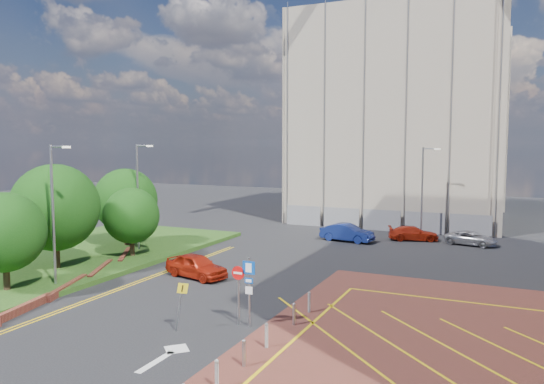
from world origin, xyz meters
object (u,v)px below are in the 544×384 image
Objects in this scene: warning_sign at (180,300)px; car_red_back at (413,233)px; car_silver_back at (471,238)px; tree_a at (4,232)px; car_red_left at (196,266)px; tree_b at (55,208)px; lamp_left_far at (138,192)px; lamp_back at (423,188)px; sign_cluster at (245,284)px; tree_d at (126,200)px; tree_c at (131,216)px; car_blue_back at (347,233)px; lamp_left_near at (54,209)px.

warning_sign is 0.53× the size of car_red_back.
car_silver_back is (4.70, -0.19, -0.05)m from car_red_back.
tree_a is 1.24× the size of car_red_left.
tree_b is at bearing 120.53° from car_red_left.
lamp_left_far reaches higher than lamp_back.
warning_sign is (12.04, -0.87, -2.07)m from tree_a.
sign_cluster is at bearing 154.89° from car_red_back.
car_silver_back is at bearing -24.41° from car_red_left.
sign_cluster is 1.42× the size of warning_sign.
warning_sign is at bearing -140.64° from sign_cluster.
sign_cluster is (16.80, -12.02, -1.92)m from tree_d.
lamp_back is at bearing -12.74° from car_red_left.
tree_a is 10.02m from tree_c.
warning_sign reaches higher than car_blue_back.
lamp_left_near is 13.04m from sign_cluster.
tree_c is 2.18× the size of warning_sign.
tree_a is at bearing -92.86° from tree_c.
car_red_back is (5.61, 26.93, -0.82)m from warning_sign.
tree_c is 16.53m from sign_cluster.
tree_d is 1.40× the size of car_red_left.
car_red_back is at bearing 82.38° from sign_cluster.
lamp_left_far is at bearing 101.31° from lamp_left_near.
lamp_back reaches higher than car_red_back.
car_silver_back is (22.77, 13.87, -4.09)m from lamp_left_far.
car_blue_back is (-1.72, 22.29, -1.21)m from sign_cluster.
warning_sign is at bearing -45.93° from lamp_left_far.
tree_d is (-1.00, 8.00, -0.37)m from tree_b.
lamp_left_far reaches higher than car_silver_back.
lamp_left_near is 3.55× the size of warning_sign.
tree_d is 18.51m from car_blue_back.
car_blue_back is at bearing -139.35° from lamp_back.
tree_b is at bearing -111.80° from tree_c.
tree_d is at bearing 110.35° from lamp_left_near.
car_red_left is (5.91, 5.56, -3.92)m from lamp_left_near.
tree_c is at bearing -45.00° from tree_d.
car_silver_back is at bearing -26.50° from lamp_back.
lamp_left_far reaches higher than tree_d.
lamp_back is at bearing 57.60° from lamp_left_near.
tree_a is 1.19× the size of car_blue_back.
tree_b is at bearing 143.05° from car_silver_back.
tree_c is at bearing 145.60° from car_blue_back.
tree_a is 1.33× the size of car_silver_back.
car_red_left is at bearing -19.29° from tree_c.
lamp_left_near is at bearing -69.65° from tree_d.
tree_d is at bearing 100.89° from tree_a.
warning_sign is at bearing -43.29° from tree_c.
tree_d reaches higher than car_blue_back.
tree_c reaches higher than car_red_left.
lamp_left_far is 3.55× the size of warning_sign.
car_red_back is (17.65, 26.06, -2.89)m from tree_a.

